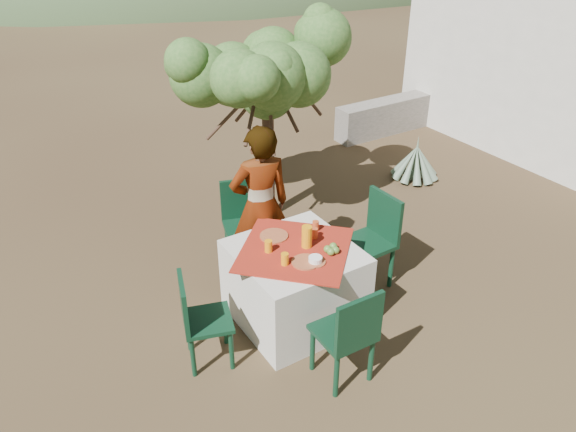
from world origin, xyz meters
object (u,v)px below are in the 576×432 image
(person, at_px, (260,206))
(shrub_tree, at_px, (269,80))
(chair_near, at_px, (349,333))
(chair_right, at_px, (374,236))
(juice_pitcher, at_px, (307,237))
(agave, at_px, (416,163))
(chair_far, at_px, (243,219))
(chair_left, at_px, (198,317))
(table, at_px, (295,284))

(person, height_order, shrub_tree, shrub_tree)
(chair_near, height_order, chair_right, chair_right)
(chair_near, xyz_separation_m, juice_pitcher, (0.18, 0.87, 0.36))
(agave, bearing_deg, shrub_tree, 173.50)
(shrub_tree, bearing_deg, person, -124.80)
(person, relative_size, shrub_tree, 0.78)
(chair_far, relative_size, chair_left, 1.08)
(table, relative_size, chair_far, 1.42)
(chair_left, height_order, agave, chair_left)
(shrub_tree, height_order, agave, shrub_tree)
(chair_far, bearing_deg, agave, 27.22)
(juice_pitcher, bearing_deg, chair_left, -177.84)
(table, relative_size, agave, 1.86)
(chair_near, xyz_separation_m, person, (0.14, 1.63, 0.32))
(person, relative_size, agave, 2.36)
(table, relative_size, shrub_tree, 0.62)
(chair_far, bearing_deg, shrub_tree, 61.37)
(chair_right, relative_size, person, 0.59)
(shrub_tree, bearing_deg, chair_left, -133.66)
(chair_left, bearing_deg, chair_right, -69.20)
(chair_near, height_order, agave, chair_near)
(chair_far, xyz_separation_m, chair_left, (-1.03, -1.14, -0.04))
(chair_far, height_order, agave, chair_far)
(chair_far, bearing_deg, chair_right, -30.71)
(person, height_order, juice_pitcher, person)
(agave, bearing_deg, chair_left, -157.43)
(table, height_order, chair_right, chair_right)
(shrub_tree, bearing_deg, agave, -6.50)
(shrub_tree, bearing_deg, chair_near, -108.44)
(chair_far, bearing_deg, chair_left, -114.54)
(chair_far, xyz_separation_m, shrub_tree, (0.78, 0.76, 1.16))
(table, height_order, juice_pitcher, juice_pitcher)
(chair_left, height_order, juice_pitcher, juice_pitcher)
(chair_far, distance_m, juice_pitcher, 1.16)
(table, bearing_deg, chair_right, 3.78)
(chair_right, relative_size, shrub_tree, 0.46)
(chair_near, height_order, shrub_tree, shrub_tree)
(chair_left, xyz_separation_m, chair_right, (1.94, 0.13, 0.07))
(chair_near, distance_m, chair_left, 1.23)
(agave, bearing_deg, person, -163.69)
(table, distance_m, chair_right, 0.98)
(juice_pitcher, bearing_deg, chair_right, 5.59)
(table, xyz_separation_m, chair_left, (-0.97, -0.06, 0.09))
(chair_far, height_order, chair_right, chair_right)
(table, xyz_separation_m, shrub_tree, (0.84, 1.84, 1.29))
(chair_right, relative_size, juice_pitcher, 4.75)
(chair_near, xyz_separation_m, chair_right, (1.04, 0.96, 0.03))
(chair_right, bearing_deg, agave, 125.12)
(table, distance_m, juice_pitcher, 0.50)
(chair_near, relative_size, chair_left, 1.08)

